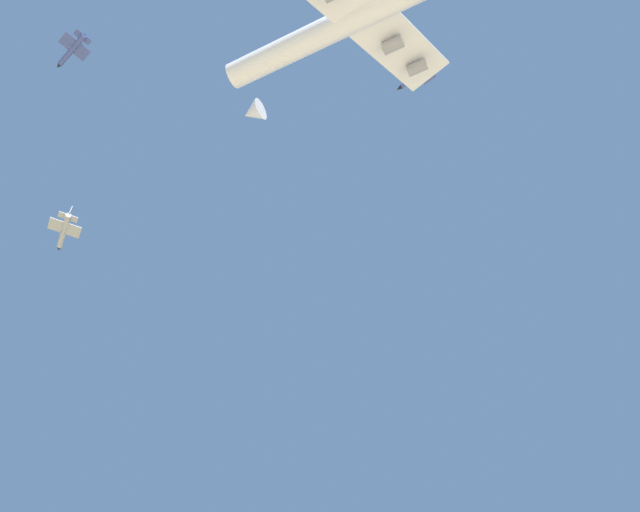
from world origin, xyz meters
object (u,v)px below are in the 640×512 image
object	(u,v)px
chase_jet_lead	(72,50)
chase_jet_left_wing	(64,231)
carrier_jet	(360,14)
chase_jet_right_wing	(419,74)

from	to	relation	value
chase_jet_lead	chase_jet_left_wing	xyz separation A→B (m)	(-2.86, -26.59, -48.67)
carrier_jet	chase_jet_left_wing	distance (m)	93.69
chase_jet_lead	chase_jet_left_wing	bearing A→B (deg)	-57.89
chase_jet_lead	carrier_jet	bearing A→B (deg)	-152.97
carrier_jet	chase_jet_left_wing	bearing A→B (deg)	12.45
carrier_jet	chase_jet_right_wing	xyz separation A→B (m)	(-19.68, -31.86, 29.13)
carrier_jet	chase_jet_right_wing	bearing A→B (deg)	-80.95
carrier_jet	chase_jet_lead	bearing A→B (deg)	29.54
chase_jet_left_wing	chase_jet_right_wing	world-z (taller)	chase_jet_right_wing
carrier_jet	chase_jet_right_wing	distance (m)	47.45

